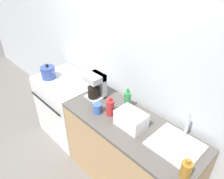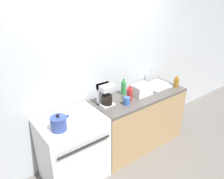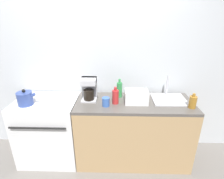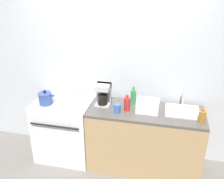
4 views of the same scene
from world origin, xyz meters
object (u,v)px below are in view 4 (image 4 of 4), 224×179
(coffee_maker, at_px, (103,94))
(cup_blue, at_px, (117,108))
(stove, at_px, (65,128))
(toaster, at_px, (148,106))
(bottle_green, at_px, (133,97))
(bottle_amber, at_px, (202,116))
(kettle, at_px, (46,98))
(bottle_red, at_px, (127,104))

(coffee_maker, relative_size, cup_blue, 2.73)
(stove, relative_size, toaster, 3.16)
(bottle_green, bearing_deg, bottle_amber, -18.71)
(kettle, bearing_deg, stove, 31.36)
(kettle, height_order, bottle_red, bottle_red)
(coffee_maker, bearing_deg, stove, -174.47)
(toaster, height_order, bottle_green, bottle_green)
(bottle_green, relative_size, cup_blue, 2.35)
(kettle, relative_size, bottle_red, 1.06)
(stove, relative_size, bottle_amber, 4.95)
(kettle, distance_m, toaster, 1.37)
(toaster, bearing_deg, bottle_green, 140.14)
(bottle_red, height_order, bottle_green, bottle_green)
(stove, distance_m, cup_blue, 0.94)
(cup_blue, bearing_deg, bottle_amber, -1.11)
(kettle, distance_m, cup_blue, 0.99)
(coffee_maker, bearing_deg, bottle_red, -17.53)
(coffee_maker, distance_m, bottle_red, 0.36)
(toaster, distance_m, bottle_amber, 0.66)
(toaster, bearing_deg, kettle, -176.26)
(bottle_green, bearing_deg, stove, -171.34)
(stove, distance_m, bottle_red, 1.05)
(coffee_maker, relative_size, bottle_amber, 1.63)
(kettle, height_order, toaster, kettle)
(toaster, relative_size, cup_blue, 2.62)
(stove, xyz_separation_m, bottle_red, (0.91, -0.05, 0.53))
(stove, bearing_deg, coffee_maker, 5.53)
(bottle_amber, xyz_separation_m, bottle_red, (-0.91, 0.09, 0.02))
(coffee_maker, height_order, bottle_amber, coffee_maker)
(coffee_maker, distance_m, cup_blue, 0.31)
(toaster, height_order, cup_blue, toaster)
(bottle_red, bearing_deg, cup_blue, -147.61)
(bottle_amber, height_order, bottle_green, bottle_green)
(toaster, height_order, bottle_amber, bottle_amber)
(kettle, xyz_separation_m, bottle_amber, (2.01, -0.03, -0.01))
(bottle_green, bearing_deg, coffee_maker, -166.92)
(kettle, bearing_deg, bottle_amber, -0.79)
(bottle_amber, height_order, bottle_red, bottle_red)
(kettle, xyz_separation_m, bottle_green, (1.15, 0.26, 0.02))
(bottle_amber, height_order, cup_blue, bottle_amber)
(coffee_maker, distance_m, bottle_amber, 1.27)
(bottle_amber, bearing_deg, cup_blue, 178.89)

